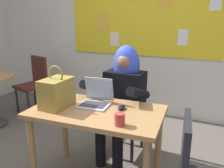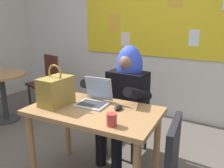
{
  "view_description": "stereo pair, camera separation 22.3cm",
  "coord_description": "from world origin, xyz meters",
  "px_view_note": "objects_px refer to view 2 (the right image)",
  "views": [
    {
      "loc": [
        1.14,
        -1.51,
        1.51
      ],
      "look_at": [
        0.23,
        0.44,
        0.9
      ],
      "focal_mm": 37.01,
      "sensor_mm": 36.0,
      "label": 1
    },
    {
      "loc": [
        1.33,
        -1.41,
        1.51
      ],
      "look_at": [
        0.23,
        0.44,
        0.9
      ],
      "focal_mm": 37.01,
      "sensor_mm": 36.0,
      "label": 2
    }
  ],
  "objects_px": {
    "desk_main": "(94,121)",
    "coffee_mug": "(112,119)",
    "chair_at_desk": "(130,110)",
    "side_table_round": "(2,87)",
    "chair_spare_by_window": "(47,79)",
    "laptop": "(95,98)",
    "handbag": "(56,91)",
    "computer_mouse": "(118,108)",
    "person_costumed": "(124,94)"
  },
  "relations": [
    {
      "from": "chair_at_desk",
      "to": "side_table_round",
      "type": "distance_m",
      "value": 2.01
    },
    {
      "from": "side_table_round",
      "to": "chair_spare_by_window",
      "type": "distance_m",
      "value": 0.73
    },
    {
      "from": "laptop",
      "to": "chair_spare_by_window",
      "type": "bearing_deg",
      "value": 143.46
    },
    {
      "from": "chair_at_desk",
      "to": "chair_spare_by_window",
      "type": "bearing_deg",
      "value": -103.66
    },
    {
      "from": "person_costumed",
      "to": "coffee_mug",
      "type": "distance_m",
      "value": 0.82
    },
    {
      "from": "side_table_round",
      "to": "coffee_mug",
      "type": "bearing_deg",
      "value": -15.71
    },
    {
      "from": "side_table_round",
      "to": "person_costumed",
      "type": "bearing_deg",
      "value": 3.37
    },
    {
      "from": "laptop",
      "to": "handbag",
      "type": "xyz_separation_m",
      "value": [
        -0.28,
        -0.2,
        0.08
      ]
    },
    {
      "from": "person_costumed",
      "to": "desk_main",
      "type": "bearing_deg",
      "value": 1.57
    },
    {
      "from": "desk_main",
      "to": "coffee_mug",
      "type": "height_order",
      "value": "coffee_mug"
    },
    {
      "from": "person_costumed",
      "to": "handbag",
      "type": "xyz_separation_m",
      "value": [
        -0.36,
        -0.65,
        0.15
      ]
    },
    {
      "from": "chair_at_desk",
      "to": "coffee_mug",
      "type": "height_order",
      "value": "chair_at_desk"
    },
    {
      "from": "computer_mouse",
      "to": "handbag",
      "type": "xyz_separation_m",
      "value": [
        -0.55,
        -0.18,
        0.12
      ]
    },
    {
      "from": "chair_at_desk",
      "to": "computer_mouse",
      "type": "distance_m",
      "value": 0.67
    },
    {
      "from": "desk_main",
      "to": "coffee_mug",
      "type": "relative_size",
      "value": 12.56
    },
    {
      "from": "person_costumed",
      "to": "chair_spare_by_window",
      "type": "xyz_separation_m",
      "value": [
        -1.81,
        0.59,
        -0.21
      ]
    },
    {
      "from": "person_costumed",
      "to": "laptop",
      "type": "height_order",
      "value": "person_costumed"
    },
    {
      "from": "chair_at_desk",
      "to": "laptop",
      "type": "relative_size",
      "value": 2.94
    },
    {
      "from": "coffee_mug",
      "to": "handbag",
      "type": "bearing_deg",
      "value": 170.4
    },
    {
      "from": "person_costumed",
      "to": "handbag",
      "type": "relative_size",
      "value": 3.28
    },
    {
      "from": "desk_main",
      "to": "handbag",
      "type": "bearing_deg",
      "value": -166.2
    },
    {
      "from": "laptop",
      "to": "desk_main",
      "type": "bearing_deg",
      "value": -64.44
    },
    {
      "from": "laptop",
      "to": "chair_spare_by_window",
      "type": "distance_m",
      "value": 2.04
    },
    {
      "from": "side_table_round",
      "to": "chair_spare_by_window",
      "type": "bearing_deg",
      "value": 76.13
    },
    {
      "from": "desk_main",
      "to": "laptop",
      "type": "relative_size",
      "value": 3.93
    },
    {
      "from": "desk_main",
      "to": "handbag",
      "type": "distance_m",
      "value": 0.44
    },
    {
      "from": "desk_main",
      "to": "handbag",
      "type": "relative_size",
      "value": 3.16
    },
    {
      "from": "side_table_round",
      "to": "chair_spare_by_window",
      "type": "xyz_separation_m",
      "value": [
        0.18,
        0.71,
        -0.02
      ]
    },
    {
      "from": "person_costumed",
      "to": "coffee_mug",
      "type": "bearing_deg",
      "value": 23.77
    },
    {
      "from": "handbag",
      "to": "side_table_round",
      "type": "xyz_separation_m",
      "value": [
        -1.63,
        0.53,
        -0.34
      ]
    },
    {
      "from": "chair_spare_by_window",
      "to": "person_costumed",
      "type": "bearing_deg",
      "value": 85.79
    },
    {
      "from": "desk_main",
      "to": "side_table_round",
      "type": "distance_m",
      "value": 2.03
    },
    {
      "from": "desk_main",
      "to": "chair_at_desk",
      "type": "relative_size",
      "value": 1.34
    },
    {
      "from": "computer_mouse",
      "to": "chair_spare_by_window",
      "type": "relative_size",
      "value": 0.11
    },
    {
      "from": "desk_main",
      "to": "laptop",
      "type": "bearing_deg",
      "value": 121.21
    },
    {
      "from": "chair_at_desk",
      "to": "computer_mouse",
      "type": "relative_size",
      "value": 8.57
    },
    {
      "from": "handbag",
      "to": "side_table_round",
      "type": "height_order",
      "value": "handbag"
    },
    {
      "from": "chair_spare_by_window",
      "to": "laptop",
      "type": "bearing_deg",
      "value": 72.98
    },
    {
      "from": "chair_at_desk",
      "to": "person_costumed",
      "type": "xyz_separation_m",
      "value": [
        -0.0,
        -0.13,
        0.23
      ]
    },
    {
      "from": "coffee_mug",
      "to": "chair_spare_by_window",
      "type": "relative_size",
      "value": 0.1
    },
    {
      "from": "desk_main",
      "to": "computer_mouse",
      "type": "distance_m",
      "value": 0.25
    },
    {
      "from": "coffee_mug",
      "to": "side_table_round",
      "type": "distance_m",
      "value": 2.38
    },
    {
      "from": "person_costumed",
      "to": "handbag",
      "type": "height_order",
      "value": "person_costumed"
    },
    {
      "from": "handbag",
      "to": "computer_mouse",
      "type": "bearing_deg",
      "value": 18.64
    },
    {
      "from": "laptop",
      "to": "computer_mouse",
      "type": "distance_m",
      "value": 0.27
    },
    {
      "from": "coffee_mug",
      "to": "side_table_round",
      "type": "xyz_separation_m",
      "value": [
        -2.28,
        0.64,
        -0.25
      ]
    },
    {
      "from": "handbag",
      "to": "person_costumed",
      "type": "bearing_deg",
      "value": 60.71
    },
    {
      "from": "desk_main",
      "to": "chair_spare_by_window",
      "type": "bearing_deg",
      "value": 147.38
    },
    {
      "from": "laptop",
      "to": "coffee_mug",
      "type": "height_order",
      "value": "laptop"
    },
    {
      "from": "handbag",
      "to": "chair_spare_by_window",
      "type": "height_order",
      "value": "handbag"
    }
  ]
}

